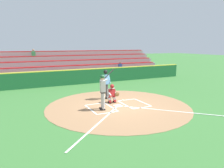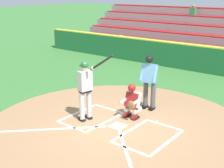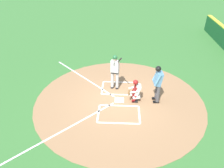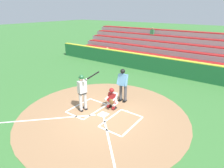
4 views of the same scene
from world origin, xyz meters
The scene contains 7 objects.
ground_plane centered at (0.00, 0.00, 0.00)m, with size 120.00×120.00×0.00m, color #387033.
dirt_circle centered at (0.00, 0.00, 0.01)m, with size 8.00×8.00×0.01m, color #99704C.
home_plate_and_chalk centered at (0.00, 0.88, 0.01)m, with size 7.93×4.91×0.01m.
batter centered at (1.03, 0.25, 1.10)m, with size 1.04×0.57×2.13m.
catcher centered at (0.01, -0.74, 0.59)m, with size 0.59×0.62×1.13m.
plate_umpire centered at (0.02, -1.73, 1.08)m, with size 0.60×0.44×1.86m.
baseball centered at (-0.79, -0.90, 0.04)m, with size 0.07×0.07×0.07m, color white.
Camera 3 is at (-8.59, -0.07, 6.25)m, focal length 35.35 mm.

